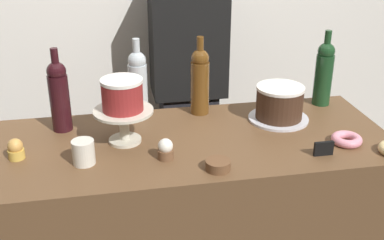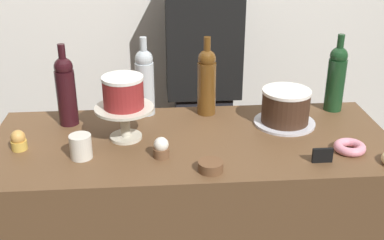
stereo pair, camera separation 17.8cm
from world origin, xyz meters
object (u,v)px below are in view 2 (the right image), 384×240
object	(u,v)px
cupcake_caramel	(18,141)
donut_pink	(350,147)
cake_stand_pedestal	(125,117)
cookie_stack	(211,166)
chocolate_round_cake	(286,106)
cupcake_vanilla	(161,148)
wine_bottle_green	(336,77)
wine_bottle_amber	(207,81)
wine_bottle_dark_red	(66,90)
barista_figure	(203,95)
price_sign_chalkboard	(322,155)
coffee_cup_ceramic	(81,147)
wine_bottle_clear	(145,81)
white_layer_cake	(123,92)

from	to	relation	value
cupcake_caramel	donut_pink	world-z (taller)	cupcake_caramel
cake_stand_pedestal	cookie_stack	bearing A→B (deg)	-42.25
chocolate_round_cake	donut_pink	distance (m)	0.31
cake_stand_pedestal	donut_pink	xyz separation A→B (m)	(0.80, -0.17, -0.07)
cupcake_vanilla	wine_bottle_green	bearing A→B (deg)	26.43
wine_bottle_green	cupcake_vanilla	world-z (taller)	wine_bottle_green
wine_bottle_amber	wine_bottle_dark_red	world-z (taller)	same
wine_bottle_dark_red	barista_figure	world-z (taller)	barista_figure
cake_stand_pedestal	price_sign_chalkboard	size ratio (longest dim) A/B	3.11
coffee_cup_ceramic	barista_figure	distance (m)	0.93
wine_bottle_green	wine_bottle_dark_red	xyz separation A→B (m)	(-1.10, -0.06, 0.00)
cake_stand_pedestal	wine_bottle_amber	distance (m)	0.39
wine_bottle_clear	wine_bottle_amber	distance (m)	0.25
cake_stand_pedestal	cookie_stack	distance (m)	0.40
white_layer_cake	donut_pink	size ratio (longest dim) A/B	1.34
chocolate_round_cake	wine_bottle_clear	bearing A→B (deg)	165.13
wine_bottle_dark_red	price_sign_chalkboard	bearing A→B (deg)	-23.16
chocolate_round_cake	cookie_stack	distance (m)	0.48
white_layer_cake	cupcake_caramel	xyz separation A→B (m)	(-0.38, -0.06, -0.15)
chocolate_round_cake	donut_pink	bearing A→B (deg)	-55.33
chocolate_round_cake	barista_figure	bearing A→B (deg)	116.22
chocolate_round_cake	donut_pink	world-z (taller)	chocolate_round_cake
cupcake_caramel	wine_bottle_amber	bearing A→B (deg)	21.14
wine_bottle_green	cupcake_caramel	size ratio (longest dim) A/B	4.38
cupcake_vanilla	price_sign_chalkboard	xyz separation A→B (m)	(0.54, -0.08, -0.01)
cake_stand_pedestal	wine_bottle_amber	size ratio (longest dim) A/B	0.67
donut_pink	barista_figure	bearing A→B (deg)	119.01
cookie_stack	cupcake_caramel	bearing A→B (deg)	162.99
cake_stand_pedestal	wine_bottle_dark_red	world-z (taller)	wine_bottle_dark_red
white_layer_cake	cookie_stack	world-z (taller)	white_layer_cake
chocolate_round_cake	cupcake_caramel	size ratio (longest dim) A/B	2.56
wine_bottle_clear	donut_pink	distance (m)	0.83
cookie_stack	barista_figure	distance (m)	0.90
chocolate_round_cake	barista_figure	distance (m)	0.63
wine_bottle_green	coffee_cup_ceramic	distance (m)	1.07
chocolate_round_cake	price_sign_chalkboard	size ratio (longest dim) A/B	2.72
cake_stand_pedestal	coffee_cup_ceramic	world-z (taller)	cake_stand_pedestal
white_layer_cake	donut_pink	distance (m)	0.83
chocolate_round_cake	wine_bottle_dark_red	world-z (taller)	wine_bottle_dark_red
price_sign_chalkboard	donut_pink	bearing A→B (deg)	29.45
wine_bottle_amber	chocolate_round_cake	bearing A→B (deg)	-23.40
cupcake_caramel	donut_pink	bearing A→B (deg)	-5.22
wine_bottle_amber	price_sign_chalkboard	size ratio (longest dim) A/B	4.65
cupcake_caramel	cookie_stack	size ratio (longest dim) A/B	0.88
cake_stand_pedestal	price_sign_chalkboard	bearing A→B (deg)	-19.27
cake_stand_pedestal	cupcake_caramel	xyz separation A→B (m)	(-0.38, -0.06, -0.05)
donut_pink	coffee_cup_ceramic	size ratio (longest dim) A/B	1.32
white_layer_cake	wine_bottle_clear	bearing A→B (deg)	72.11
wine_bottle_dark_red	cupcake_caramel	bearing A→B (deg)	-124.56
barista_figure	cupcake_caramel	bearing A→B (deg)	-136.51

